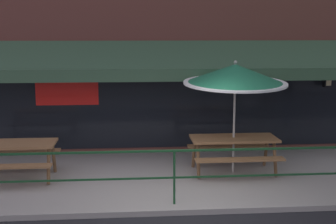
{
  "coord_description": "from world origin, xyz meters",
  "views": [
    {
      "loc": [
        -0.75,
        -7.4,
        3.04
      ],
      "look_at": [
        -0.0,
        1.6,
        1.5
      ],
      "focal_mm": 50.0,
      "sensor_mm": 36.0,
      "label": 1
    }
  ],
  "objects": [
    {
      "name": "ground_plane",
      "position": [
        0.0,
        0.0,
        0.0
      ],
      "size": [
        120.0,
        120.0,
        0.0
      ],
      "primitive_type": "plane",
      "color": "black"
    },
    {
      "name": "patio_deck",
      "position": [
        0.0,
        2.0,
        0.05
      ],
      "size": [
        15.0,
        4.0,
        0.1
      ],
      "primitive_type": "cube",
      "color": "#9E998E",
      "rests_on": "ground"
    },
    {
      "name": "restaurant_building",
      "position": [
        0.0,
        4.22,
        3.37
      ],
      "size": [
        15.0,
        1.6,
        6.77
      ],
      "color": "brown",
      "rests_on": "ground"
    },
    {
      "name": "patio_railing",
      "position": [
        0.0,
        0.3,
        0.8
      ],
      "size": [
        13.84,
        0.04,
        0.97
      ],
      "color": "#194723",
      "rests_on": "patio_deck"
    },
    {
      "name": "picnic_table_left",
      "position": [
        -3.15,
        1.93,
        0.71
      ],
      "size": [
        1.8,
        1.42,
        0.76
      ],
      "color": "brown",
      "rests_on": "patio_deck"
    },
    {
      "name": "picnic_table_centre",
      "position": [
        1.43,
        2.04,
        0.71
      ],
      "size": [
        1.8,
        1.42,
        0.76
      ],
      "color": "brown",
      "rests_on": "patio_deck"
    },
    {
      "name": "patio_umbrella_centre",
      "position": [
        1.43,
        2.05,
        2.18
      ],
      "size": [
        2.14,
        2.14,
        2.38
      ],
      "color": "#B7B2A8",
      "rests_on": "patio_deck"
    }
  ]
}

